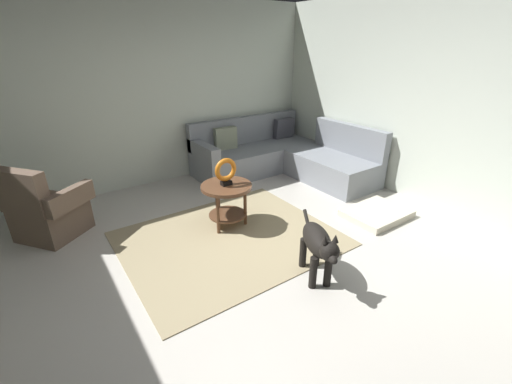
{
  "coord_description": "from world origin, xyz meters",
  "views": [
    {
      "loc": [
        -1.48,
        -2.16,
        2.05
      ],
      "look_at": [
        0.45,
        0.6,
        0.55
      ],
      "focal_mm": 23.46,
      "sensor_mm": 36.0,
      "label": 1
    }
  ],
  "objects_px": {
    "sectional_couch": "(282,157)",
    "side_table": "(227,194)",
    "dog_bed_mat": "(376,214)",
    "torus_sculpture": "(226,171)",
    "dog": "(318,245)",
    "armchair": "(46,211)"
  },
  "relations": [
    {
      "from": "sectional_couch",
      "to": "armchair",
      "type": "height_order",
      "value": "same"
    },
    {
      "from": "torus_sculpture",
      "to": "dog",
      "type": "height_order",
      "value": "torus_sculpture"
    },
    {
      "from": "torus_sculpture",
      "to": "dog_bed_mat",
      "type": "height_order",
      "value": "torus_sculpture"
    },
    {
      "from": "sectional_couch",
      "to": "armchair",
      "type": "distance_m",
      "value": 3.49
    },
    {
      "from": "sectional_couch",
      "to": "torus_sculpture",
      "type": "xyz_separation_m",
      "value": [
        -1.69,
        -1.04,
        0.42
      ]
    },
    {
      "from": "torus_sculpture",
      "to": "dog",
      "type": "xyz_separation_m",
      "value": [
        0.17,
        -1.35,
        -0.33
      ]
    },
    {
      "from": "dog_bed_mat",
      "to": "sectional_couch",
      "type": "bearing_deg",
      "value": 89.84
    },
    {
      "from": "armchair",
      "to": "side_table",
      "type": "bearing_deg",
      "value": 24.26
    },
    {
      "from": "sectional_couch",
      "to": "dog",
      "type": "relative_size",
      "value": 2.85
    },
    {
      "from": "sectional_couch",
      "to": "side_table",
      "type": "xyz_separation_m",
      "value": [
        -1.69,
        -1.04,
        0.13
      ]
    },
    {
      "from": "dog",
      "to": "torus_sculpture",
      "type": "bearing_deg",
      "value": -57.6
    },
    {
      "from": "armchair",
      "to": "torus_sculpture",
      "type": "relative_size",
      "value": 3.07
    },
    {
      "from": "dog_bed_mat",
      "to": "dog",
      "type": "xyz_separation_m",
      "value": [
        -1.52,
        -0.45,
        0.33
      ]
    },
    {
      "from": "torus_sculpture",
      "to": "dog",
      "type": "relative_size",
      "value": 0.41
    },
    {
      "from": "side_table",
      "to": "dog",
      "type": "distance_m",
      "value": 1.37
    },
    {
      "from": "sectional_couch",
      "to": "dog",
      "type": "bearing_deg",
      "value": -122.47
    },
    {
      "from": "sectional_couch",
      "to": "torus_sculpture",
      "type": "relative_size",
      "value": 6.9
    },
    {
      "from": "sectional_couch",
      "to": "dog_bed_mat",
      "type": "relative_size",
      "value": 2.81
    },
    {
      "from": "side_table",
      "to": "torus_sculpture",
      "type": "bearing_deg",
      "value": -75.96
    },
    {
      "from": "side_table",
      "to": "torus_sculpture",
      "type": "distance_m",
      "value": 0.29
    },
    {
      "from": "sectional_couch",
      "to": "torus_sculpture",
      "type": "height_order",
      "value": "sectional_couch"
    },
    {
      "from": "side_table",
      "to": "torus_sculpture",
      "type": "height_order",
      "value": "torus_sculpture"
    }
  ]
}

